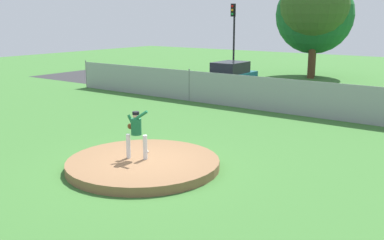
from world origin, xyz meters
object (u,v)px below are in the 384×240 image
object	(u,v)px
parked_car_teal	(230,77)
baseball	(148,152)
pitcher_youth	(136,130)
traffic_cone_orange	(327,94)
traffic_light_near	(233,29)

from	to	relation	value
parked_car_teal	baseball	bearing A→B (deg)	-68.96
baseball	parked_car_teal	bearing A→B (deg)	111.04
pitcher_youth	parked_car_teal	xyz separation A→B (m)	(-5.45, 14.48, -0.34)
pitcher_youth	traffic_cone_orange	distance (m)	15.20
pitcher_youth	baseball	size ratio (longest dim) A/B	21.02
pitcher_youth	parked_car_teal	bearing A→B (deg)	110.65
parked_car_teal	traffic_light_near	distance (m)	5.75
baseball	traffic_cone_orange	bearing A→B (deg)	87.26
traffic_cone_orange	traffic_light_near	world-z (taller)	traffic_light_near
pitcher_youth	baseball	world-z (taller)	pitcher_youth
parked_car_teal	pitcher_youth	bearing A→B (deg)	-69.35
baseball	parked_car_teal	xyz separation A→B (m)	(-5.32, 13.83, 0.54)
pitcher_youth	traffic_cone_orange	bearing A→B (deg)	87.89
pitcher_youth	baseball	distance (m)	1.10
parked_car_teal	traffic_cone_orange	xyz separation A→B (m)	(6.01, 0.69, -0.59)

